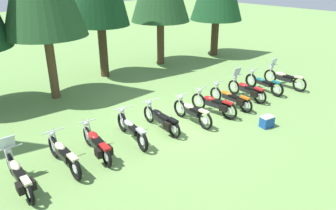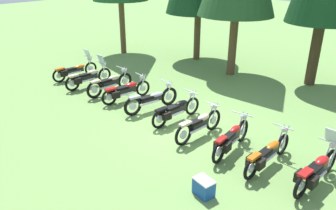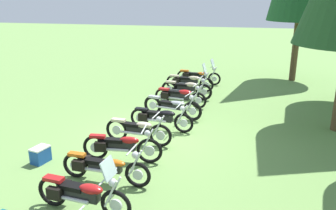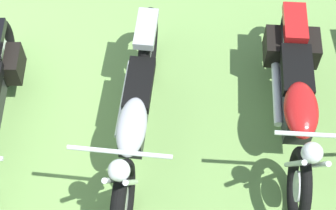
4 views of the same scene
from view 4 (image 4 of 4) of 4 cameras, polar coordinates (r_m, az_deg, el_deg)
name	(u,v)px [view 4 (image 4 of 4)]	position (r m, az deg, el deg)	size (l,w,h in m)	color
motorcycle_3	(295,95)	(5.07, 13.05, 1.04)	(0.81, 2.26, 0.99)	black
motorcycle_4	(136,114)	(4.85, -3.37, -0.96)	(0.86, 2.35, 1.02)	black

